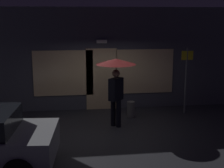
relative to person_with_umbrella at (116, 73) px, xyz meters
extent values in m
plane|color=#2D2D33|center=(-0.24, -0.26, -1.65)|extent=(18.00, 18.00, 0.00)
cube|color=#4C4C56|center=(-0.24, 2.09, 0.16)|extent=(10.02, 0.30, 3.62)
cube|color=#F9D199|center=(-0.24, 1.92, -0.55)|extent=(1.10, 0.04, 2.20)
cube|color=#F9D199|center=(-1.58, 1.92, -0.30)|extent=(2.08, 0.04, 1.60)
cube|color=#F9D199|center=(1.34, 1.92, -0.30)|extent=(2.08, 0.04, 1.60)
cube|color=white|center=(-0.24, 1.84, 0.80)|extent=(0.36, 0.16, 0.12)
cylinder|color=black|center=(-0.07, 0.07, -1.23)|extent=(0.15, 0.15, 0.83)
cylinder|color=black|center=(0.07, -0.07, -1.23)|extent=(0.15, 0.15, 0.83)
cube|color=black|center=(0.00, 0.00, -0.48)|extent=(0.49, 0.50, 0.67)
cube|color=silver|center=(0.09, 0.09, -0.48)|extent=(0.11, 0.11, 0.54)
cube|color=#721966|center=(0.09, 0.09, -0.50)|extent=(0.05, 0.05, 0.43)
sphere|color=tan|center=(0.00, 0.00, 0.00)|extent=(0.23, 0.23, 0.23)
cylinder|color=slate|center=(0.00, 0.00, -0.01)|extent=(0.02, 0.02, 0.89)
cone|color=#4C0C0C|center=(0.00, 0.00, 0.35)|extent=(1.18, 1.18, 0.17)
cylinder|color=black|center=(-2.25, -1.68, -1.33)|extent=(0.66, 0.28, 0.64)
cylinder|color=#595B60|center=(2.56, 1.02, -0.52)|extent=(0.07, 0.07, 2.27)
cube|color=gold|center=(2.56, 1.00, 0.37)|extent=(0.40, 0.02, 0.30)
cylinder|color=slate|center=(0.63, 0.85, -1.39)|extent=(0.26, 0.26, 0.53)
camera|label=1|loc=(-1.36, -9.25, 1.67)|focal=51.44mm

